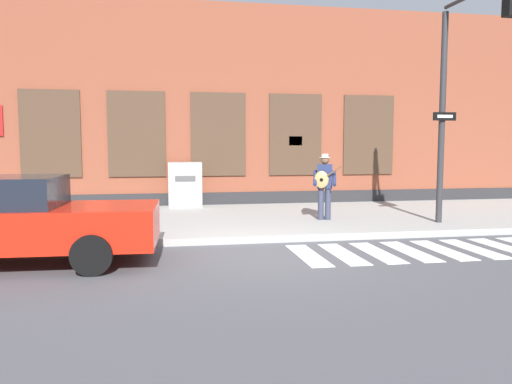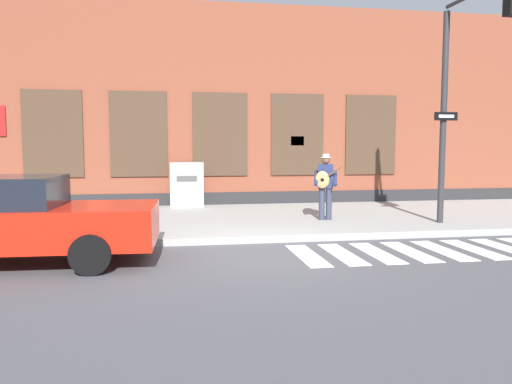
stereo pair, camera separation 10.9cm
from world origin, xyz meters
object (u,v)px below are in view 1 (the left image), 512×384
busker (324,183)px  utility_box (185,185)px  red_car (17,221)px  traffic_light (468,68)px

busker → utility_box: 4.81m
red_car → busker: busker is taller
busker → traffic_light: size_ratio=0.32×
utility_box → busker: bearing=-45.0°
red_car → busker: 7.21m
red_car → traffic_light: 9.75m
red_car → busker: (6.49, 3.13, 0.34)m
traffic_light → utility_box: (-6.10, 5.26, -2.93)m
busker → traffic_light: traffic_light is taller
busker → traffic_light: bearing=-34.7°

